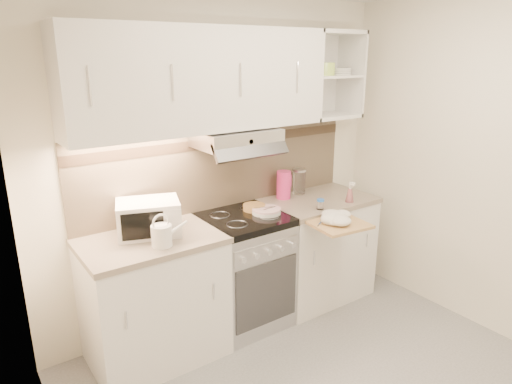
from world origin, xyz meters
TOP-DOWN VIEW (x-y plane):
  - room_shell at (0.00, 0.37)m, footprint 3.04×2.84m
  - base_cabinet_left at (-0.75, 1.10)m, footprint 0.90×0.60m
  - worktop_left at (-0.75, 1.10)m, footprint 0.92×0.62m
  - base_cabinet_right at (0.75, 1.10)m, footprint 0.90×0.60m
  - worktop_right at (0.75, 1.10)m, footprint 0.92×0.62m
  - electric_range at (0.00, 1.10)m, footprint 0.60×0.60m
  - microwave at (-0.72, 1.18)m, footprint 0.48×0.42m
  - watering_can at (-0.73, 0.94)m, footprint 0.25×0.13m
  - plate_stack at (0.17, 1.05)m, footprint 0.22×0.22m
  - bread_loaf at (0.14, 1.17)m, footprint 0.18×0.18m
  - pink_pitcher at (0.52, 1.27)m, footprint 0.13×0.12m
  - glass_jar at (0.71, 1.30)m, footprint 0.12×0.12m
  - spice_jar at (0.57, 0.88)m, footprint 0.06×0.06m
  - spray_bottle at (0.90, 0.88)m, footprint 0.07×0.07m
  - cutting_board at (0.51, 0.62)m, footprint 0.43×0.39m
  - dish_towel at (0.54, 0.65)m, footprint 0.33×0.29m

SIDE VIEW (x-z plane):
  - base_cabinet_left at x=-0.75m, z-range 0.00..0.86m
  - base_cabinet_right at x=0.75m, z-range 0.00..0.86m
  - electric_range at x=0.00m, z-range 0.00..0.90m
  - cutting_board at x=0.51m, z-range 0.86..0.88m
  - worktop_left at x=-0.75m, z-range 0.86..0.90m
  - worktop_right at x=0.75m, z-range 0.86..0.90m
  - plate_stack at x=0.17m, z-range 0.90..0.94m
  - dish_towel at x=0.54m, z-range 0.88..0.96m
  - bread_loaf at x=0.14m, z-range 0.90..0.94m
  - spice_jar at x=0.57m, z-range 0.90..0.99m
  - spray_bottle at x=0.90m, z-range 0.88..1.06m
  - watering_can at x=-0.73m, z-range 0.87..1.09m
  - glass_jar at x=0.71m, z-range 0.90..1.12m
  - microwave at x=-0.72m, z-range 0.90..1.13m
  - pink_pitcher at x=0.52m, z-range 0.90..1.14m
  - room_shell at x=0.00m, z-range 0.37..2.89m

